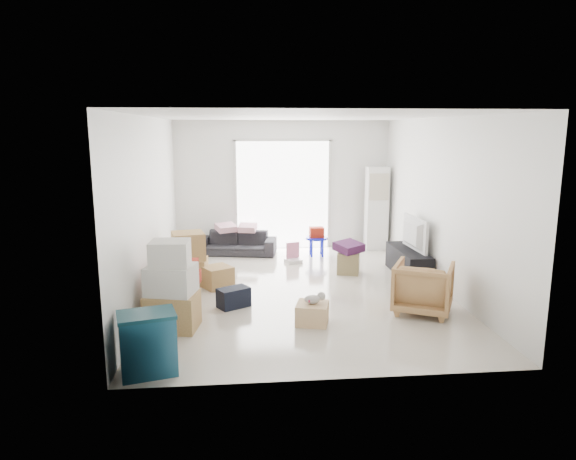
{
  "coord_description": "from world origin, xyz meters",
  "views": [
    {
      "loc": [
        -0.93,
        -7.78,
        2.51
      ],
      "look_at": [
        -0.16,
        0.2,
        0.93
      ],
      "focal_mm": 32.0,
      "sensor_mm": 36.0,
      "label": 1
    }
  ],
  "objects_px": {
    "armchair": "(423,285)",
    "ottoman": "(348,263)",
    "television": "(409,246)",
    "sofa": "(237,239)",
    "tv_console": "(408,262)",
    "wood_crate": "(312,313)",
    "storage_bins": "(148,343)",
    "ac_tower": "(377,209)",
    "kids_table": "(317,236)"
  },
  "relations": [
    {
      "from": "tv_console",
      "to": "storage_bins",
      "type": "distance_m",
      "value": 5.13
    },
    {
      "from": "ac_tower",
      "to": "storage_bins",
      "type": "distance_m",
      "value": 6.6
    },
    {
      "from": "tv_console",
      "to": "ottoman",
      "type": "distance_m",
      "value": 1.04
    },
    {
      "from": "sofa",
      "to": "ottoman",
      "type": "height_order",
      "value": "sofa"
    },
    {
      "from": "armchair",
      "to": "wood_crate",
      "type": "xyz_separation_m",
      "value": [
        -1.59,
        -0.27,
        -0.26
      ]
    },
    {
      "from": "ottoman",
      "to": "kids_table",
      "type": "xyz_separation_m",
      "value": [
        -0.37,
        1.32,
        0.22
      ]
    },
    {
      "from": "ottoman",
      "to": "wood_crate",
      "type": "height_order",
      "value": "ottoman"
    },
    {
      "from": "sofa",
      "to": "kids_table",
      "type": "distance_m",
      "value": 1.63
    },
    {
      "from": "ac_tower",
      "to": "kids_table",
      "type": "distance_m",
      "value": 1.49
    },
    {
      "from": "storage_bins",
      "to": "kids_table",
      "type": "bearing_deg",
      "value": 62.74
    },
    {
      "from": "television",
      "to": "sofa",
      "type": "bearing_deg",
      "value": 55.14
    },
    {
      "from": "television",
      "to": "ottoman",
      "type": "bearing_deg",
      "value": 74.88
    },
    {
      "from": "kids_table",
      "to": "sofa",
      "type": "bearing_deg",
      "value": 169.25
    },
    {
      "from": "ottoman",
      "to": "armchair",
      "type": "bearing_deg",
      "value": -73.35
    },
    {
      "from": "storage_bins",
      "to": "wood_crate",
      "type": "distance_m",
      "value": 2.28
    },
    {
      "from": "storage_bins",
      "to": "ottoman",
      "type": "height_order",
      "value": "storage_bins"
    },
    {
      "from": "wood_crate",
      "to": "television",
      "type": "bearing_deg",
      "value": 46.46
    },
    {
      "from": "armchair",
      "to": "kids_table",
      "type": "height_order",
      "value": "armchair"
    },
    {
      "from": "television",
      "to": "wood_crate",
      "type": "distance_m",
      "value": 2.93
    },
    {
      "from": "ac_tower",
      "to": "ottoman",
      "type": "height_order",
      "value": "ac_tower"
    },
    {
      "from": "sofa",
      "to": "kids_table",
      "type": "height_order",
      "value": "sofa"
    },
    {
      "from": "armchair",
      "to": "kids_table",
      "type": "xyz_separation_m",
      "value": [
        -0.98,
        3.37,
        0.02
      ]
    },
    {
      "from": "television",
      "to": "ottoman",
      "type": "distance_m",
      "value": 1.09
    },
    {
      "from": "armchair",
      "to": "ottoman",
      "type": "xyz_separation_m",
      "value": [
        -0.61,
        2.05,
        -0.2
      ]
    },
    {
      "from": "ac_tower",
      "to": "storage_bins",
      "type": "xyz_separation_m",
      "value": [
        -3.85,
        -5.33,
        -0.54
      ]
    },
    {
      "from": "tv_console",
      "to": "wood_crate",
      "type": "distance_m",
      "value": 2.9
    },
    {
      "from": "ac_tower",
      "to": "wood_crate",
      "type": "height_order",
      "value": "ac_tower"
    },
    {
      "from": "kids_table",
      "to": "wood_crate",
      "type": "relative_size",
      "value": 1.44
    },
    {
      "from": "television",
      "to": "kids_table",
      "type": "height_order",
      "value": "television"
    },
    {
      "from": "armchair",
      "to": "wood_crate",
      "type": "relative_size",
      "value": 1.92
    },
    {
      "from": "armchair",
      "to": "kids_table",
      "type": "distance_m",
      "value": 3.51
    },
    {
      "from": "ac_tower",
      "to": "ottoman",
      "type": "relative_size",
      "value": 4.66
    },
    {
      "from": "storage_bins",
      "to": "armchair",
      "type": "bearing_deg",
      "value": 23.33
    },
    {
      "from": "television",
      "to": "wood_crate",
      "type": "xyz_separation_m",
      "value": [
        -2.0,
        -2.1,
        -0.39
      ]
    },
    {
      "from": "television",
      "to": "armchair",
      "type": "distance_m",
      "value": 1.88
    },
    {
      "from": "ac_tower",
      "to": "storage_bins",
      "type": "bearing_deg",
      "value": -125.85
    },
    {
      "from": "tv_console",
      "to": "television",
      "type": "relative_size",
      "value": 1.4
    },
    {
      "from": "wood_crate",
      "to": "tv_console",
      "type": "bearing_deg",
      "value": 46.46
    },
    {
      "from": "tv_console",
      "to": "wood_crate",
      "type": "bearing_deg",
      "value": -133.54
    },
    {
      "from": "television",
      "to": "armchair",
      "type": "height_order",
      "value": "armchair"
    },
    {
      "from": "storage_bins",
      "to": "ottoman",
      "type": "distance_m",
      "value": 4.58
    },
    {
      "from": "ottoman",
      "to": "television",
      "type": "bearing_deg",
      "value": -11.89
    },
    {
      "from": "tv_console",
      "to": "ottoman",
      "type": "height_order",
      "value": "tv_console"
    },
    {
      "from": "sofa",
      "to": "storage_bins",
      "type": "distance_m",
      "value": 5.26
    },
    {
      "from": "ac_tower",
      "to": "sofa",
      "type": "bearing_deg",
      "value": -177.08
    },
    {
      "from": "tv_console",
      "to": "wood_crate",
      "type": "relative_size",
      "value": 3.39
    },
    {
      "from": "ac_tower",
      "to": "tv_console",
      "type": "height_order",
      "value": "ac_tower"
    },
    {
      "from": "ottoman",
      "to": "kids_table",
      "type": "relative_size",
      "value": 0.64
    },
    {
      "from": "television",
      "to": "storage_bins",
      "type": "height_order",
      "value": "storage_bins"
    },
    {
      "from": "sofa",
      "to": "storage_bins",
      "type": "bearing_deg",
      "value": -89.52
    }
  ]
}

